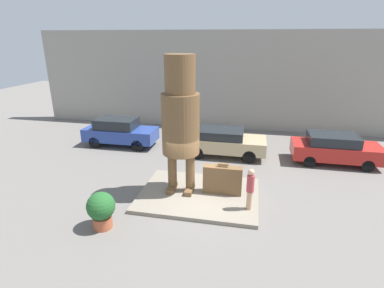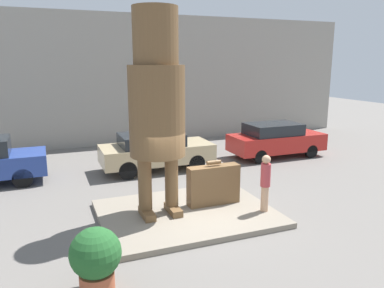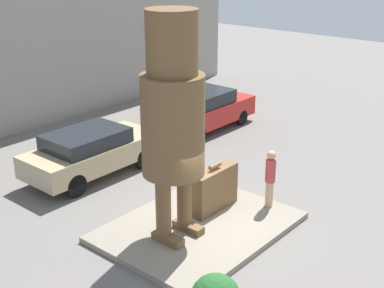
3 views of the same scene
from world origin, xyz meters
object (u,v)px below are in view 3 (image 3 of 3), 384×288
Objects in this scene: statue_figure at (173,111)px; parked_car_tan at (91,151)px; giant_suitcase at (215,189)px; parked_car_red at (205,109)px; tourist at (270,176)px.

parked_car_tan is (1.29, 4.73, -2.59)m from statue_figure.
statue_figure is at bearing -177.32° from giant_suitcase.
giant_suitcase is at bearing -138.77° from parked_car_red.
statue_figure is 3.50× the size of giant_suitcase.
tourist is at bearing -18.66° from statue_figure.
parked_car_red is at bearing 41.23° from giant_suitcase.
parked_car_tan is 1.02× the size of parked_car_red.
giant_suitcase is 7.15m from parked_car_red.
parked_car_tan is at bearing 95.45° from giant_suitcase.
statue_figure reaches higher than parked_car_tan.
giant_suitcase is 0.36× the size of parked_car_red.
statue_figure is 5.55m from parked_car_tan.
giant_suitcase is 4.67m from parked_car_tan.
statue_figure is 3.37× the size of tourist.
tourist is (1.13, -1.05, 0.31)m from giant_suitcase.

